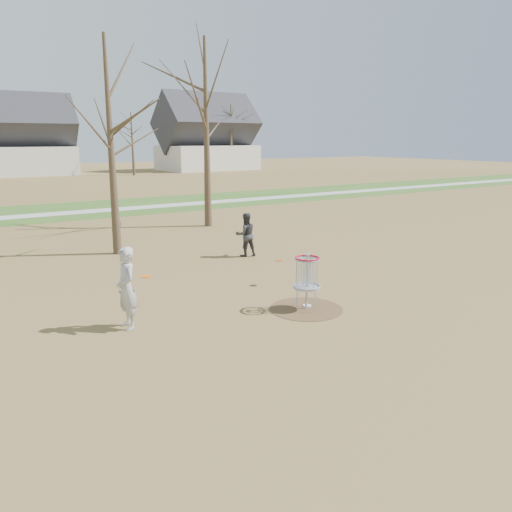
{
  "coord_description": "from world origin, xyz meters",
  "views": [
    {
      "loc": [
        -7.28,
        -9.11,
        4.06
      ],
      "look_at": [
        -0.5,
        1.5,
        1.1
      ],
      "focal_mm": 35.0,
      "sensor_mm": 36.0,
      "label": 1
    }
  ],
  "objects_px": {
    "player_standing": "(127,288)",
    "player_throwing": "(246,235)",
    "disc_grounded": "(307,306)",
    "disc_golf_basket": "(307,273)"
  },
  "relations": [
    {
      "from": "disc_grounded",
      "to": "disc_golf_basket",
      "type": "relative_size",
      "value": 0.16
    },
    {
      "from": "player_throwing",
      "to": "disc_grounded",
      "type": "bearing_deg",
      "value": 85.44
    },
    {
      "from": "player_standing",
      "to": "disc_grounded",
      "type": "relative_size",
      "value": 8.26
    },
    {
      "from": "player_standing",
      "to": "disc_grounded",
      "type": "height_order",
      "value": "player_standing"
    },
    {
      "from": "player_throwing",
      "to": "disc_grounded",
      "type": "height_order",
      "value": "player_throwing"
    },
    {
      "from": "player_standing",
      "to": "player_throwing",
      "type": "bearing_deg",
      "value": 127.85
    },
    {
      "from": "disc_grounded",
      "to": "player_throwing",
      "type": "bearing_deg",
      "value": 74.03
    },
    {
      "from": "player_throwing",
      "to": "disc_golf_basket",
      "type": "bearing_deg",
      "value": 84.49
    },
    {
      "from": "player_standing",
      "to": "player_throwing",
      "type": "xyz_separation_m",
      "value": [
        5.79,
        4.53,
        -0.14
      ]
    },
    {
      "from": "player_standing",
      "to": "player_throwing",
      "type": "height_order",
      "value": "player_standing"
    }
  ]
}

